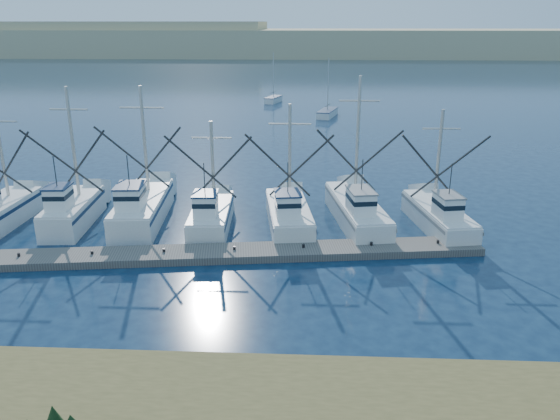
# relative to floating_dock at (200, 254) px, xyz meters

# --- Properties ---
(ground) EXTENTS (500.00, 500.00, 0.00)m
(ground) POSITION_rel_floating_dock_xyz_m (8.06, -6.89, -0.22)
(ground) COLOR #0C1D36
(ground) RESTS_ON ground
(floating_dock) EXTENTS (32.87, 6.41, 0.44)m
(floating_dock) POSITION_rel_floating_dock_xyz_m (0.00, 0.00, 0.00)
(floating_dock) COLOR #635F58
(floating_dock) RESTS_ON ground
(dune_ridge) EXTENTS (360.00, 60.00, 10.00)m
(dune_ridge) POSITION_rel_floating_dock_xyz_m (8.06, 203.11, 4.78)
(dune_ridge) COLOR tan
(dune_ridge) RESTS_ON ground
(trawler_fleet) EXTENTS (31.91, 9.61, 9.56)m
(trawler_fleet) POSITION_rel_floating_dock_xyz_m (0.02, 5.16, 0.76)
(trawler_fleet) COLOR white
(trawler_fleet) RESTS_ON ground
(sailboat_near) EXTENTS (3.29, 6.37, 8.10)m
(sailboat_near) POSITION_rel_floating_dock_xyz_m (8.92, 49.89, 0.27)
(sailboat_near) COLOR white
(sailboat_near) RESTS_ON ground
(sailboat_far) EXTENTS (2.83, 5.05, 8.10)m
(sailboat_far) POSITION_rel_floating_dock_xyz_m (0.31, 63.84, 0.29)
(sailboat_far) COLOR white
(sailboat_far) RESTS_ON ground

